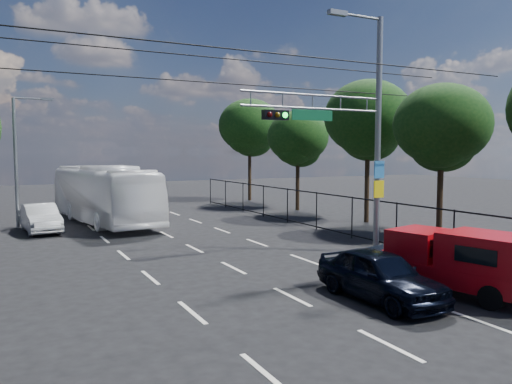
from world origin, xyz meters
TOP-DOWN VIEW (x-y plane):
  - ground at (0.00, 0.00)m, footprint 120.00×120.00m
  - lane_markings at (-0.00, 14.00)m, footprint 6.12×38.00m
  - signal_mast at (5.28, 7.99)m, footprint 6.43×0.39m
  - streetlight_left at (-6.33, 22.00)m, footprint 2.09×0.22m
  - utility_wires at (0.00, 8.83)m, footprint 22.00×5.04m
  - fence_right at (7.60, 12.17)m, footprint 0.06×34.03m
  - tree_right_b at (11.22, 9.02)m, footprint 4.50×4.50m
  - tree_right_c at (11.82, 15.02)m, footprint 5.10×5.10m
  - tree_right_d at (11.42, 22.02)m, footprint 4.32×4.32m
  - tree_right_e at (11.62, 30.02)m, footprint 5.28×5.28m
  - red_pickup at (4.47, 2.15)m, footprint 2.88×5.24m
  - navy_hatchback at (2.00, 2.60)m, footprint 1.72×4.20m
  - white_bus at (-1.98, 21.83)m, footprint 4.30×12.23m
  - white_van at (-5.50, 19.84)m, footprint 1.87×4.46m

SIDE VIEW (x-z plane):
  - ground at x=0.00m, z-range 0.00..0.00m
  - lane_markings at x=0.00m, z-range 0.00..0.01m
  - navy_hatchback at x=2.00m, z-range 0.00..1.43m
  - white_van at x=-5.50m, z-range 0.00..1.43m
  - red_pickup at x=4.47m, z-range 0.06..1.91m
  - fence_right at x=7.60m, z-range 0.03..2.03m
  - white_bus at x=-1.98m, z-range 0.00..3.33m
  - streetlight_left at x=-6.33m, z-range 0.40..7.48m
  - tree_right_d at x=11.42m, z-range 1.34..8.36m
  - tree_right_b at x=11.22m, z-range 1.40..8.71m
  - signal_mast at x=5.28m, z-range 0.49..9.99m
  - tree_right_c at x=11.82m, z-range 1.59..9.88m
  - tree_right_e at x=11.62m, z-range 1.65..10.23m
  - utility_wires at x=0.00m, z-range 6.86..7.60m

